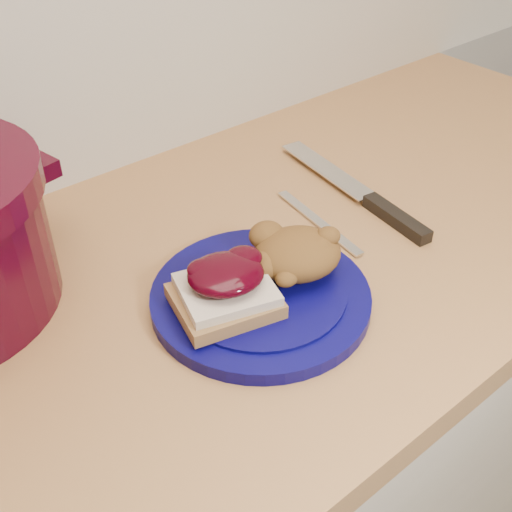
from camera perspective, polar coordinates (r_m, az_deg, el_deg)
base_cabinet at (r=1.12m, az=-1.99°, el=-20.44°), size 4.00×0.60×0.86m
plate at (r=0.72m, az=0.41°, el=-3.71°), size 0.31×0.31×0.02m
sandwich at (r=0.68m, az=-2.73°, el=-2.88°), size 0.12×0.11×0.05m
stuffing_mound at (r=0.72m, az=3.71°, el=0.20°), size 0.12×0.12×0.05m
chef_knife at (r=0.89m, az=10.62°, el=4.57°), size 0.07×0.30×0.02m
butter_knife at (r=0.85m, az=5.57°, el=3.06°), size 0.04×0.17×0.00m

